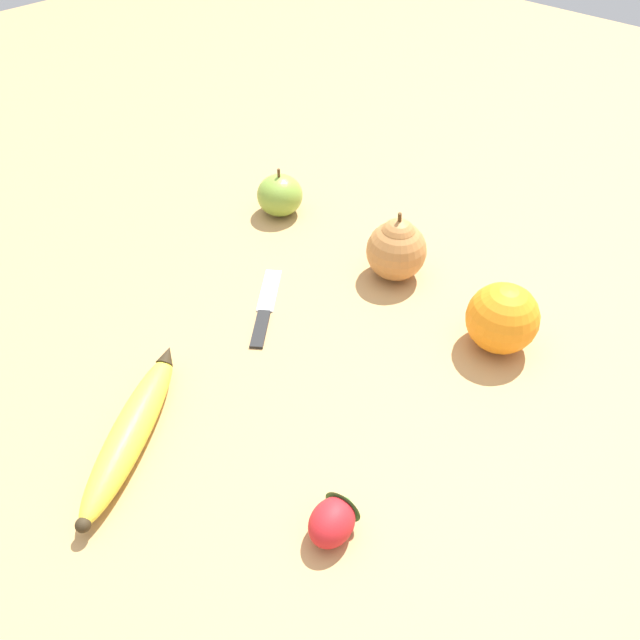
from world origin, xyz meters
TOP-DOWN VIEW (x-y plane):
  - ground_plane at (0.00, 0.00)m, footprint 3.00×3.00m
  - banana at (-0.01, -0.16)m, footprint 0.15×0.21m
  - orange at (0.19, 0.22)m, footprint 0.09×0.09m
  - pear at (0.01, 0.25)m, footprint 0.08×0.08m
  - strawberry at (0.21, -0.10)m, footprint 0.05×0.06m
  - apple at (-0.21, 0.25)m, footprint 0.07×0.07m
  - paring_knife at (-0.06, 0.07)m, footprint 0.11×0.13m

SIDE VIEW (x-z plane):
  - ground_plane at x=0.00m, z-range 0.00..0.00m
  - paring_knife at x=-0.06m, z-range 0.00..0.01m
  - banana at x=-0.01m, z-range 0.00..0.04m
  - strawberry at x=0.21m, z-range 0.00..0.04m
  - apple at x=-0.21m, z-range -0.01..0.07m
  - orange at x=0.19m, z-range 0.00..0.09m
  - pear at x=0.01m, z-range -0.01..0.10m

